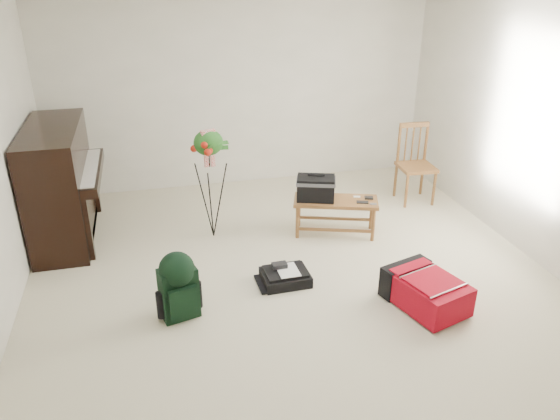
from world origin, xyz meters
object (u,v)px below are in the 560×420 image
object	(u,v)px
dining_chair	(415,164)
red_suitcase	(423,288)
green_backpack	(178,283)
piano	(61,186)
flower_stand	(211,185)
bench	(323,194)
black_duffel	(285,276)

from	to	relation	value
dining_chair	red_suitcase	size ratio (longest dim) A/B	1.19
red_suitcase	green_backpack	distance (m)	2.16
red_suitcase	green_backpack	xyz separation A→B (m)	(-2.12, 0.32, 0.18)
piano	flower_stand	distance (m)	1.61
red_suitcase	flower_stand	size ratio (longest dim) A/B	0.65
bench	red_suitcase	distance (m)	1.60
piano	green_backpack	world-z (taller)	piano
bench	piano	bearing A→B (deg)	-174.77
black_duffel	flower_stand	bearing A→B (deg)	114.14
piano	black_duffel	xyz separation A→B (m)	(2.10, -1.52, -0.53)
piano	green_backpack	size ratio (longest dim) A/B	2.42
red_suitcase	flower_stand	bearing A→B (deg)	116.24
piano	dining_chair	size ratio (longest dim) A/B	1.54
green_backpack	piano	bearing A→B (deg)	105.93
bench	dining_chair	size ratio (longest dim) A/B	1.01
dining_chair	green_backpack	xyz separation A→B (m)	(-3.08, -1.82, -0.13)
dining_chair	flower_stand	world-z (taller)	flower_stand
bench	green_backpack	world-z (taller)	bench
dining_chair	green_backpack	size ratio (longest dim) A/B	1.57
red_suitcase	flower_stand	distance (m)	2.45
green_backpack	black_duffel	bearing A→B (deg)	2.12
bench	red_suitcase	world-z (taller)	bench
red_suitcase	green_backpack	size ratio (longest dim) A/B	1.32
black_duffel	flower_stand	size ratio (longest dim) A/B	0.36
dining_chair	red_suitcase	distance (m)	2.37
black_duffel	red_suitcase	bearing A→B (deg)	-31.21
piano	bench	distance (m)	2.82
bench	dining_chair	distance (m)	1.57
red_suitcase	flower_stand	world-z (taller)	flower_stand
piano	bench	size ratio (longest dim) A/B	1.52
bench	green_backpack	bearing A→B (deg)	-126.11
piano	red_suitcase	world-z (taller)	piano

